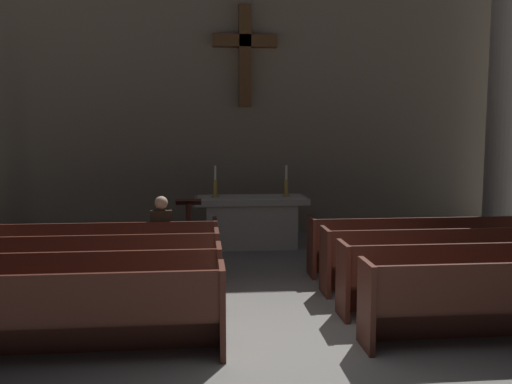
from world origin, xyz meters
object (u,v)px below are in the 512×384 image
at_px(pew_left_row_2, 65,288).
at_px(pew_left_row_4, 96,251).
at_px(pew_left_row_1, 41,316).
at_px(pew_right_row_4, 422,245).
at_px(lectern, 189,232).
at_px(column_right_second, 508,99).
at_px(pew_right_row_2, 483,277).
at_px(lone_worshipper, 162,236).
at_px(candlestick_left, 215,187).
at_px(altar, 251,221).
at_px(pew_left_row_3, 83,267).
at_px(candlestick_right, 286,187).
at_px(pew_right_row_3, 449,259).

height_order(pew_left_row_2, pew_left_row_4, same).
xyz_separation_m(pew_left_row_1, pew_right_row_4, (5.14, 2.93, 0.00)).
bearing_deg(lectern, pew_left_row_2, -114.39).
bearing_deg(column_right_second, pew_right_row_2, -122.07).
bearing_deg(lone_worshipper, pew_left_row_4, -177.77).
xyz_separation_m(pew_left_row_4, candlestick_left, (1.87, 2.28, 0.73)).
bearing_deg(pew_right_row_4, altar, 138.40).
distance_m(pew_right_row_2, altar, 4.95).
xyz_separation_m(pew_right_row_4, column_right_second, (2.65, 2.28, 2.45)).
relative_size(pew_left_row_3, pew_right_row_4, 1.00).
distance_m(pew_left_row_2, candlestick_right, 5.40).
distance_m(pew_left_row_3, pew_left_row_4, 0.98).
distance_m(pew_left_row_1, pew_right_row_4, 5.92).
bearing_deg(pew_left_row_3, pew_right_row_2, -10.76).
bearing_deg(altar, pew_left_row_4, -138.40).
xyz_separation_m(pew_right_row_4, lectern, (-3.76, 1.08, 0.07)).
xyz_separation_m(candlestick_right, lone_worshipper, (-2.28, -2.24, -0.51)).
bearing_deg(pew_left_row_2, pew_left_row_4, 90.00).
bearing_deg(pew_right_row_2, lectern, 141.10).
distance_m(column_right_second, lectern, 6.95).
distance_m(pew_left_row_3, lone_worshipper, 1.44).
height_order(pew_left_row_4, lone_worshipper, lone_worshipper).
xyz_separation_m(altar, candlestick_left, (-0.70, 0.00, 0.67)).
bearing_deg(candlestick_right, candlestick_left, 180.00).
relative_size(pew_left_row_4, candlestick_right, 5.97).
distance_m(pew_right_row_3, candlestick_right, 3.83).
bearing_deg(pew_left_row_3, pew_right_row_3, 0.00).
height_order(altar, lectern, lectern).
distance_m(altar, lectern, 1.69).
height_order(pew_left_row_2, candlestick_right, candlestick_right).
xyz_separation_m(pew_left_row_1, pew_left_row_2, (0.00, 0.98, 0.00)).
bearing_deg(candlestick_right, pew_left_row_4, -145.09).
bearing_deg(pew_right_row_3, candlestick_left, 135.10).
bearing_deg(candlestick_left, pew_left_row_1, -109.73).
height_order(pew_left_row_2, column_right_second, column_right_second).
height_order(pew_right_row_2, candlestick_right, candlestick_right).
distance_m(candlestick_right, lectern, 2.34).
relative_size(pew_right_row_2, altar, 1.67).
xyz_separation_m(pew_left_row_3, lectern, (1.38, 2.06, 0.07)).
height_order(pew_left_row_1, pew_right_row_3, same).
height_order(pew_right_row_3, candlestick_left, candlestick_left).
height_order(pew_left_row_2, pew_right_row_2, same).
xyz_separation_m(pew_right_row_2, pew_right_row_4, (0.00, 1.95, 0.00)).
height_order(pew_left_row_4, candlestick_right, candlestick_right).
xyz_separation_m(candlestick_left, lone_worshipper, (-0.88, -2.24, -0.51)).
bearing_deg(lectern, pew_left_row_4, -141.84).
relative_size(pew_right_row_4, lectern, 3.18).
distance_m(pew_left_row_4, column_right_second, 8.48).
distance_m(pew_right_row_3, altar, 4.15).
relative_size(candlestick_right, lone_worshipper, 0.47).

